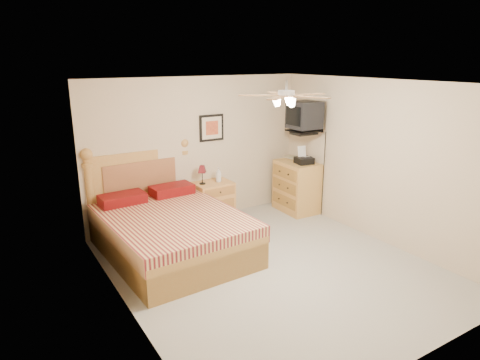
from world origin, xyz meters
name	(u,v)px	position (x,y,z in m)	size (l,w,h in m)	color
floor	(272,268)	(0.00, 0.00, 0.00)	(4.50, 4.50, 0.00)	#9D988D
ceiling	(277,83)	(0.00, 0.00, 2.50)	(4.00, 4.50, 0.04)	white
wall_back	(198,150)	(0.00, 2.25, 1.25)	(4.00, 0.04, 2.50)	#C5B091
wall_front	(427,242)	(0.00, -2.25, 1.25)	(4.00, 0.04, 2.50)	#C5B091
wall_left	(122,208)	(-2.00, 0.00, 1.25)	(0.04, 4.50, 2.50)	#C5B091
wall_right	(379,162)	(2.00, 0.00, 1.25)	(0.04, 4.50, 2.50)	#C5B091
bed	(171,206)	(-0.99, 1.12, 0.75)	(1.76, 2.31, 1.49)	#BF7E3A
nightstand	(213,202)	(0.16, 2.00, 0.35)	(0.65, 0.49, 0.70)	#C0773C
table_lamp	(202,175)	(-0.04, 2.02, 0.87)	(0.18, 0.18, 0.33)	maroon
lotion_bottle	(219,175)	(0.26, 1.99, 0.83)	(0.10, 0.10, 0.26)	silver
framed_picture	(211,128)	(0.27, 2.23, 1.62)	(0.46, 0.04, 0.46)	black
dresser	(297,187)	(1.73, 1.64, 0.47)	(0.56, 0.80, 0.94)	#C79147
fax_machine	(304,155)	(1.75, 1.48, 1.10)	(0.29, 0.30, 0.30)	black
magazine_lower	(288,158)	(1.73, 1.91, 0.96)	(0.20, 0.26, 0.02)	beige
magazine_upper	(289,157)	(1.73, 1.91, 0.98)	(0.19, 0.25, 0.02)	gray
wall_tv	(311,117)	(1.75, 1.34, 1.81)	(0.56, 0.46, 0.58)	black
ceiling_fan	(286,96)	(0.00, -0.20, 2.36)	(1.14, 1.14, 0.28)	silver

